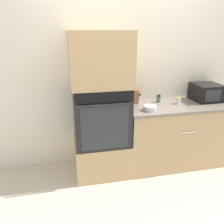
% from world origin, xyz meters
% --- Properties ---
extents(ground_plane, '(12.00, 12.00, 0.00)m').
position_xyz_m(ground_plane, '(0.00, 0.00, 0.00)').
color(ground_plane, beige).
extents(wall_back, '(8.00, 0.05, 2.50)m').
position_xyz_m(wall_back, '(0.00, 0.63, 1.25)').
color(wall_back, silver).
rests_on(wall_back, ground_plane).
extents(oven_cabinet_base, '(0.68, 0.60, 0.45)m').
position_xyz_m(oven_cabinet_base, '(-0.34, 0.30, 0.22)').
color(oven_cabinet_base, tan).
rests_on(oven_cabinet_base, ground_plane).
extents(wall_oven, '(0.66, 0.64, 0.72)m').
position_xyz_m(wall_oven, '(-0.34, 0.30, 0.81)').
color(wall_oven, black).
rests_on(wall_oven, oven_cabinet_base).
extents(oven_cabinet_upper, '(0.68, 0.60, 0.61)m').
position_xyz_m(oven_cabinet_upper, '(-0.34, 0.30, 1.47)').
color(oven_cabinet_upper, tan).
rests_on(oven_cabinet_upper, wall_oven).
extents(counter_unit, '(1.40, 0.63, 0.87)m').
position_xyz_m(counter_unit, '(0.69, 0.30, 0.43)').
color(counter_unit, tan).
rests_on(counter_unit, ground_plane).
extents(microwave, '(0.36, 0.35, 0.23)m').
position_xyz_m(microwave, '(1.14, 0.38, 0.98)').
color(microwave, black).
rests_on(microwave, counter_unit).
extents(knife_block, '(0.13, 0.12, 0.23)m').
position_xyz_m(knife_block, '(0.12, 0.48, 0.96)').
color(knife_block, olive).
rests_on(knife_block, counter_unit).
extents(bowl, '(0.16, 0.16, 0.06)m').
position_xyz_m(bowl, '(0.24, 0.14, 0.90)').
color(bowl, silver).
rests_on(bowl, counter_unit).
extents(condiment_jar_near, '(0.06, 0.06, 0.09)m').
position_xyz_m(condiment_jar_near, '(0.69, 0.31, 0.91)').
color(condiment_jar_near, silver).
rests_on(condiment_jar_near, counter_unit).
extents(condiment_jar_mid, '(0.05, 0.05, 0.10)m').
position_xyz_m(condiment_jar_mid, '(0.47, 0.44, 0.91)').
color(condiment_jar_mid, '#427047').
rests_on(condiment_jar_mid, counter_unit).
extents(condiment_jar_far, '(0.04, 0.04, 0.10)m').
position_xyz_m(condiment_jar_far, '(0.24, 0.54, 0.91)').
color(condiment_jar_far, silver).
rests_on(condiment_jar_far, counter_unit).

